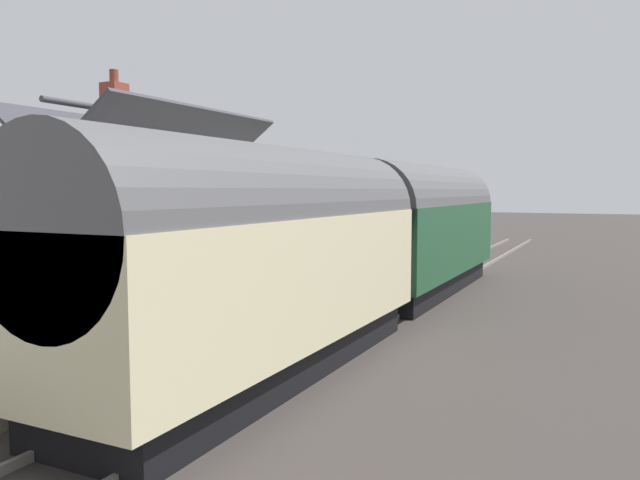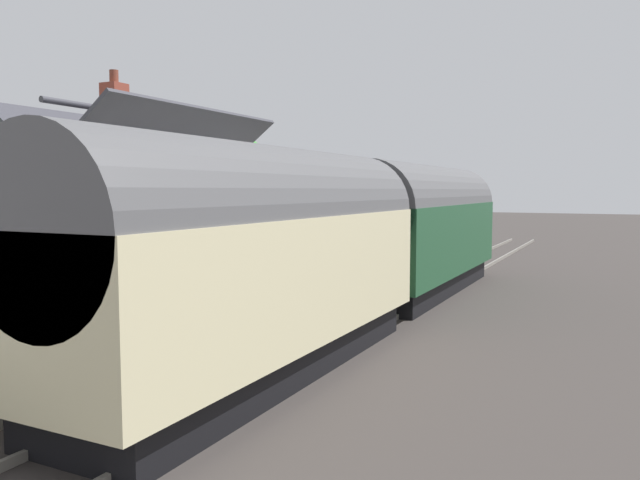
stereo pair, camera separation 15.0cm
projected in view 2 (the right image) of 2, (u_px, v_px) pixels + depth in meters
name	position (u px, v px, depth m)	size (l,w,h in m)	color
ground_plane	(367.00, 303.00, 18.74)	(160.00, 160.00, 0.00)	#383330
platform	(248.00, 279.00, 20.63)	(32.00, 6.69, 0.91)	gray
platform_edge_coping	(333.00, 271.00, 19.19)	(32.00, 0.36, 0.02)	beige
rail_near	(418.00, 305.00, 18.02)	(52.00, 0.08, 0.14)	gray
rail_far	(373.00, 301.00, 18.66)	(52.00, 0.08, 0.14)	gray
train	(366.00, 238.00, 16.11)	(20.58, 2.73, 4.32)	black
station_building	(149.00, 218.00, 18.06)	(7.24, 4.40, 5.84)	white
bench_near_building	(15.00, 295.00, 12.05)	(1.41, 0.47, 0.88)	brown
bench_by_lamp	(343.00, 238.00, 26.38)	(1.40, 0.44, 0.88)	brown
planter_bench_left	(339.00, 239.00, 28.32)	(0.93, 0.32, 0.56)	#9E5138
planter_edge_far	(343.00, 253.00, 21.36)	(0.42, 0.42, 0.75)	teal
planter_bench_right	(422.00, 233.00, 28.94)	(0.64, 0.64, 0.94)	gray
lamp_post_platform	(406.00, 188.00, 27.80)	(0.32, 0.50, 3.79)	black
tree_behind_building	(74.00, 164.00, 25.40)	(3.80, 3.60, 6.64)	#4C3828
tree_mid_background	(241.00, 171.00, 36.40)	(3.42, 3.50, 6.67)	#4C3828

